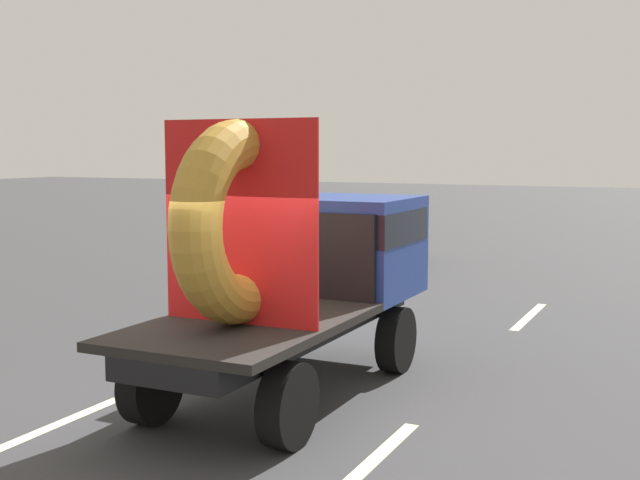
{
  "coord_description": "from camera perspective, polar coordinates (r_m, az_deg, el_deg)",
  "views": [
    {
      "loc": [
        4.74,
        -7.58,
        3.01
      ],
      "look_at": [
        0.18,
        1.95,
        1.82
      ],
      "focal_mm": 45.57,
      "sensor_mm": 36.0,
      "label": 1
    }
  ],
  "objects": [
    {
      "name": "ground_plane",
      "position": [
        9.43,
        -6.28,
        -12.22
      ],
      "size": [
        120.0,
        120.0,
        0.0
      ],
      "primitive_type": "plane",
      "color": "#38383A"
    },
    {
      "name": "flatbed_truck",
      "position": [
        10.25,
        -1.12,
        -1.42
      ],
      "size": [
        2.02,
        4.98,
        3.33
      ],
      "color": "black",
      "rests_on": "ground_plane"
    },
    {
      "name": "distant_sedan",
      "position": [
        21.05,
        2.85,
        0.16
      ],
      "size": [
        1.76,
        4.1,
        1.34
      ],
      "color": "black",
      "rests_on": "ground_plane"
    },
    {
      "name": "lane_dash_left_near",
      "position": [
        9.51,
        -18.3,
        -12.33
      ],
      "size": [
        0.16,
        2.21,
        0.01
      ],
      "primitive_type": "cube",
      "rotation": [
        0.0,
        0.0,
        1.57
      ],
      "color": "beige",
      "rests_on": "ground_plane"
    },
    {
      "name": "lane_dash_left_far",
      "position": [
        16.03,
        1.89,
        -4.39
      ],
      "size": [
        0.16,
        2.15,
        0.01
      ],
      "primitive_type": "cube",
      "rotation": [
        0.0,
        0.0,
        1.57
      ],
      "color": "beige",
      "rests_on": "ground_plane"
    },
    {
      "name": "lane_dash_right_near",
      "position": [
        7.93,
        3.01,
        -15.84
      ],
      "size": [
        0.16,
        2.83,
        0.01
      ],
      "primitive_type": "cube",
      "rotation": [
        0.0,
        0.0,
        1.57
      ],
      "color": "beige",
      "rests_on": "ground_plane"
    },
    {
      "name": "lane_dash_right_far",
      "position": [
        15.18,
        14.47,
        -5.21
      ],
      "size": [
        0.16,
        2.58,
        0.01
      ],
      "primitive_type": "cube",
      "rotation": [
        0.0,
        0.0,
        1.57
      ],
      "color": "beige",
      "rests_on": "ground_plane"
    }
  ]
}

